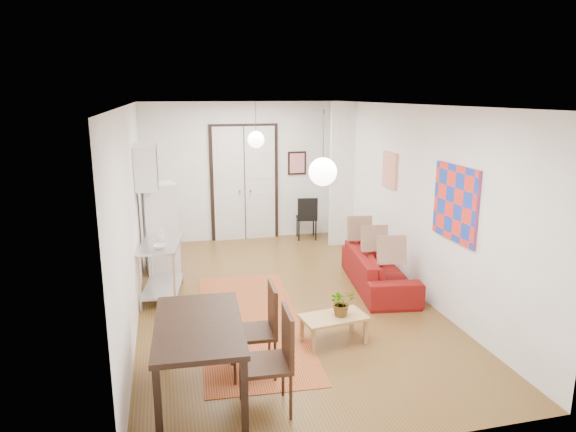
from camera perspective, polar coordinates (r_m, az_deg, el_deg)
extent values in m
plane|color=brown|center=(7.94, -0.75, -9.18)|extent=(7.00, 7.00, 0.00)
cube|color=white|center=(7.33, -0.83, 12.23)|extent=(4.20, 7.00, 0.02)
cube|color=white|center=(10.89, -4.92, 4.93)|extent=(4.20, 0.02, 2.90)
cube|color=white|center=(4.31, 9.78, -8.66)|extent=(4.20, 0.02, 2.90)
cube|color=white|center=(7.34, -16.98, 0.22)|extent=(0.02, 7.00, 2.90)
cube|color=white|center=(8.22, 13.64, 1.80)|extent=(0.02, 7.00, 2.90)
cube|color=silver|center=(10.89, -4.85, 3.59)|extent=(1.44, 0.06, 2.50)
cube|color=white|center=(10.43, 6.03, 4.52)|extent=(0.50, 0.10, 2.90)
cube|color=white|center=(8.73, -15.50, 5.36)|extent=(0.35, 1.00, 0.70)
cube|color=red|center=(7.11, 18.11, 1.36)|extent=(0.05, 1.00, 1.00)
cube|color=beige|center=(8.86, 11.27, 5.04)|extent=(0.05, 0.50, 0.60)
cube|color=red|center=(11.07, 1.01, 5.90)|extent=(0.40, 0.03, 0.50)
cube|color=olive|center=(9.23, -16.38, 6.03)|extent=(0.03, 0.44, 0.54)
sphere|color=white|center=(9.33, -3.58, 8.47)|extent=(0.30, 0.30, 0.30)
cylinder|color=black|center=(9.30, -3.61, 10.93)|extent=(0.01, 0.01, 0.50)
sphere|color=white|center=(5.46, 3.89, 4.92)|extent=(0.30, 0.30, 0.30)
cylinder|color=black|center=(5.42, 3.96, 9.11)|extent=(0.01, 0.01, 0.50)
cube|color=#B3572C|center=(7.23, -4.17, -11.54)|extent=(1.55, 3.66, 0.01)
imported|color=maroon|center=(8.42, 10.06, -5.88)|extent=(2.14, 1.07, 0.60)
cube|color=tan|center=(6.54, 5.11, -11.15)|extent=(0.86, 0.56, 0.04)
cube|color=tan|center=(6.37, 2.46, -13.62)|extent=(0.05, 0.05, 0.32)
cube|color=tan|center=(6.58, 8.62, -12.81)|extent=(0.05, 0.05, 0.32)
cube|color=tan|center=(6.67, 1.59, -12.27)|extent=(0.05, 0.05, 0.32)
cube|color=tan|center=(6.88, 7.48, -11.56)|extent=(0.05, 0.05, 0.32)
imported|color=#345E2A|center=(6.49, 5.99, -9.50)|extent=(0.31, 0.35, 0.35)
cube|color=silver|center=(7.98, -13.99, -3.00)|extent=(0.72, 1.20, 0.04)
cube|color=silver|center=(8.19, -13.72, -7.58)|extent=(0.68, 1.16, 0.03)
cylinder|color=silver|center=(7.62, -15.65, -7.28)|extent=(0.04, 0.04, 0.85)
cylinder|color=silver|center=(7.61, -11.96, -7.08)|extent=(0.04, 0.04, 0.85)
cylinder|color=silver|center=(8.61, -15.46, -4.83)|extent=(0.04, 0.04, 0.85)
cylinder|color=silver|center=(8.61, -12.20, -4.66)|extent=(0.04, 0.04, 0.85)
imported|color=silver|center=(7.68, -14.01, -3.30)|extent=(0.24, 0.24, 0.05)
imported|color=teal|center=(8.19, -14.03, -1.78)|extent=(0.10, 0.10, 0.18)
cube|color=white|center=(9.22, -13.97, -1.25)|extent=(0.62, 0.62, 1.56)
cube|color=black|center=(5.29, -9.91, -11.90)|extent=(0.94, 1.55, 0.05)
cube|color=black|center=(4.88, -13.79, -20.12)|extent=(0.07, 0.07, 0.78)
cube|color=black|center=(4.92, -4.45, -19.44)|extent=(0.07, 0.07, 0.78)
cube|color=black|center=(6.10, -13.85, -12.90)|extent=(0.07, 0.07, 0.78)
cube|color=black|center=(6.13, -6.62, -12.43)|extent=(0.07, 0.07, 0.78)
cube|color=#371F11|center=(5.80, -3.97, -12.78)|extent=(0.52, 0.50, 0.04)
cube|color=#371F11|center=(5.89, -4.40, -9.38)|extent=(0.06, 0.48, 0.52)
cylinder|color=#371F11|center=(5.70, -5.67, -16.14)|extent=(0.03, 0.03, 0.50)
cylinder|color=#371F11|center=(5.76, -1.44, -15.73)|extent=(0.03, 0.03, 0.50)
cylinder|color=#371F11|center=(6.08, -6.27, -14.15)|extent=(0.03, 0.03, 0.50)
cylinder|color=#371F11|center=(6.14, -2.33, -13.79)|extent=(0.03, 0.03, 0.50)
cube|color=#371F11|center=(5.19, -2.60, -16.12)|extent=(0.52, 0.50, 0.04)
cube|color=#371F11|center=(5.26, -3.12, -12.28)|extent=(0.06, 0.48, 0.52)
cylinder|color=#371F11|center=(5.11, -4.49, -19.95)|extent=(0.03, 0.03, 0.50)
cylinder|color=#371F11|center=(5.18, 0.31, -19.41)|extent=(0.03, 0.03, 0.50)
cylinder|color=#371F11|center=(5.47, -5.26, -17.48)|extent=(0.03, 0.03, 0.50)
cylinder|color=#371F11|center=(5.54, -0.83, -17.03)|extent=(0.03, 0.03, 0.50)
cube|color=black|center=(11.01, 2.06, -0.23)|extent=(0.48, 0.48, 0.04)
cube|color=black|center=(11.14, 1.81, 1.23)|extent=(0.42, 0.10, 0.45)
cylinder|color=black|center=(10.85, 1.39, -1.66)|extent=(0.03, 0.03, 0.45)
cylinder|color=black|center=(10.95, 3.22, -1.54)|extent=(0.03, 0.03, 0.45)
cylinder|color=black|center=(11.19, 0.91, -1.19)|extent=(0.03, 0.03, 0.45)
cylinder|color=black|center=(11.29, 2.69, -1.08)|extent=(0.03, 0.03, 0.45)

